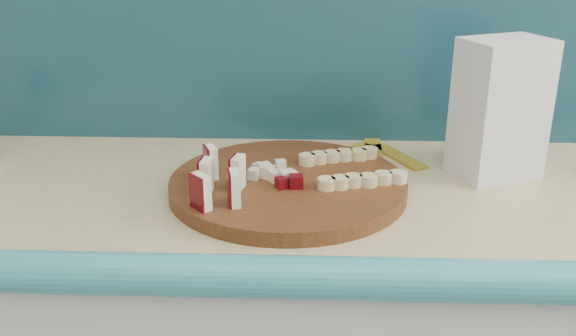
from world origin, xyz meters
The scene contains 7 objects.
backsplash centered at (0.10, 1.79, 1.16)m, with size 2.20×0.02×0.50m, color teal.
cutting_board centered at (-0.21, 1.49, 0.92)m, with size 0.42×0.42×0.03m, color #421C0E.
apple_wedges centered at (-0.32, 1.42, 0.96)m, with size 0.08×0.17×0.06m.
apple_chunks centered at (-0.24, 1.48, 0.95)m, with size 0.06×0.07×0.02m.
banana_slices centered at (-0.10, 1.52, 0.95)m, with size 0.19×0.19×0.02m.
flour_bag centered at (0.17, 1.59, 1.04)m, with size 0.15×0.11×0.26m, color silver.
banana_peel centered at (-0.05, 1.68, 0.91)m, with size 0.22×0.18×0.01m.
Camera 1 is at (-0.17, 0.45, 1.36)m, focal length 40.00 mm.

